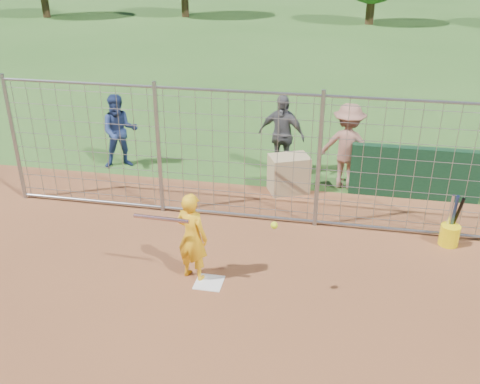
% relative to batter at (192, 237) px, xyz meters
% --- Properties ---
extents(ground, '(100.00, 100.00, 0.00)m').
position_rel_batter_xyz_m(ground, '(0.28, 0.08, -0.74)').
color(ground, '#2D591E').
rests_on(ground, ground).
extents(home_plate, '(0.43, 0.43, 0.02)m').
position_rel_batter_xyz_m(home_plate, '(0.28, -0.12, -0.73)').
color(home_plate, silver).
rests_on(home_plate, ground).
extents(dugout_wall, '(2.60, 0.20, 1.10)m').
position_rel_batter_xyz_m(dugout_wall, '(3.68, 3.68, -0.19)').
color(dugout_wall, '#11381E').
rests_on(dugout_wall, ground).
extents(batter, '(0.62, 0.51, 1.48)m').
position_rel_batter_xyz_m(batter, '(0.00, 0.00, 0.00)').
color(batter, yellow).
rests_on(batter, ground).
extents(bystander_a, '(1.03, 0.94, 1.73)m').
position_rel_batter_xyz_m(bystander_a, '(-2.88, 4.08, 0.13)').
color(bystander_a, navy).
rests_on(bystander_a, ground).
extents(bystander_b, '(1.16, 0.72, 1.85)m').
position_rel_batter_xyz_m(bystander_b, '(0.83, 4.37, 0.19)').
color(bystander_b, '#525357').
rests_on(bystander_b, ground).
extents(bystander_c, '(1.27, 0.82, 1.85)m').
position_rel_batter_xyz_m(bystander_c, '(2.29, 3.94, 0.19)').
color(bystander_c, '#976352').
rests_on(bystander_c, ground).
extents(equipment_bin, '(0.96, 0.83, 0.80)m').
position_rel_batter_xyz_m(equipment_bin, '(1.12, 3.46, -0.34)').
color(equipment_bin, tan).
rests_on(equipment_bin, ground).
extents(equipment_in_play, '(2.18, 0.17, 0.20)m').
position_rel_batter_xyz_m(equipment_in_play, '(0.02, -0.25, 0.43)').
color(equipment_in_play, silver).
rests_on(equipment_in_play, ground).
extents(bucket_with_bats, '(0.34, 0.38, 0.98)m').
position_rel_batter_xyz_m(bucket_with_bats, '(4.15, 1.83, -0.49)').
color(bucket_with_bats, yellow).
rests_on(bucket_with_bats, ground).
extents(backstop_fence, '(9.08, 0.08, 2.60)m').
position_rel_batter_xyz_m(backstop_fence, '(0.28, 2.08, 0.52)').
color(backstop_fence, gray).
rests_on(backstop_fence, ground).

